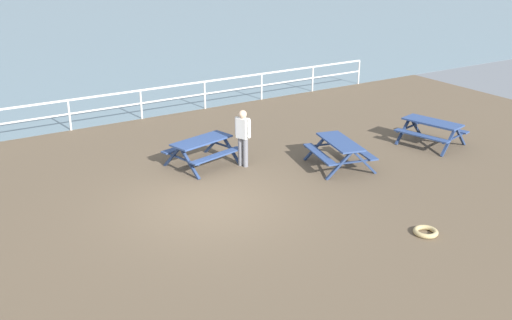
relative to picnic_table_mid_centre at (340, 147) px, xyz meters
The scene contains 7 objects.
ground_plane 4.39m from the picnic_table_mid_centre, behind, with size 30.00×24.00×0.20m, color brown.
seaward_railing 8.61m from the picnic_table_mid_centre, 120.16° to the left, with size 23.07×0.07×1.08m.
picnic_table_mid_centre is the anchor object (origin of this frame).
picnic_table_far_left 3.66m from the picnic_table_mid_centre, ahead, with size 1.90×2.11×0.80m.
picnic_table_far_right 3.92m from the picnic_table_mid_centre, 146.52° to the left, with size 2.12×1.91×0.80m.
visitor 2.77m from the picnic_table_mid_centre, 147.15° to the left, with size 0.33×0.50×1.66m.
rope_coil 4.34m from the picnic_table_mid_centre, 103.04° to the right, with size 0.55×0.55×0.11m, color tan.
Camera 1 is at (-5.94, -11.77, 6.18)m, focal length 41.26 mm.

